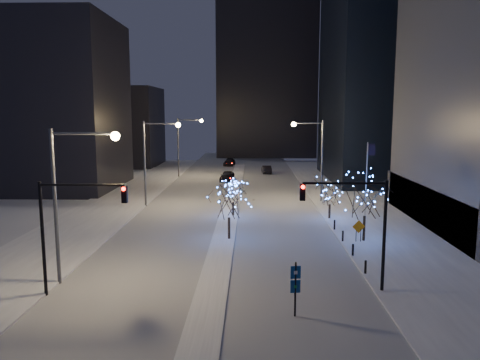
{
  "coord_description": "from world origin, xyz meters",
  "views": [
    {
      "loc": [
        2.43,
        -26.74,
        11.03
      ],
      "look_at": [
        1.4,
        14.58,
        5.0
      ],
      "focal_mm": 35.0,
      "sensor_mm": 36.0,
      "label": 1
    }
  ],
  "objects_px": {
    "traffic_signal_west": "(68,219)",
    "holiday_tree_plaza_near": "(365,196)",
    "holiday_tree_median_near": "(229,201)",
    "wayfinding_sign": "(295,283)",
    "holiday_tree_plaza_far": "(330,193)",
    "car_mid": "(266,169)",
    "car_far": "(229,162)",
    "holiday_tree_median_far": "(233,192)",
    "street_lamp_w_near": "(71,185)",
    "street_lamp_w_mid": "(153,151)",
    "street_lamp_east": "(315,150)",
    "construction_sign": "(359,229)",
    "traffic_signal_east": "(359,217)",
    "street_lamp_w_far": "(184,139)",
    "car_near": "(227,176)"
  },
  "relations": [
    {
      "from": "car_mid",
      "to": "holiday_tree_plaza_near",
      "type": "bearing_deg",
      "value": 93.77
    },
    {
      "from": "traffic_signal_east",
      "to": "holiday_tree_plaza_near",
      "type": "xyz_separation_m",
      "value": [
        3.1,
        11.3,
        -0.75
      ]
    },
    {
      "from": "street_lamp_east",
      "to": "traffic_signal_east",
      "type": "bearing_deg",
      "value": -92.26
    },
    {
      "from": "traffic_signal_east",
      "to": "holiday_tree_plaza_near",
      "type": "bearing_deg",
      "value": 74.67
    },
    {
      "from": "car_mid",
      "to": "car_far",
      "type": "relative_size",
      "value": 0.87
    },
    {
      "from": "street_lamp_w_near",
      "to": "holiday_tree_median_near",
      "type": "relative_size",
      "value": 1.96
    },
    {
      "from": "traffic_signal_west",
      "to": "holiday_tree_plaza_near",
      "type": "bearing_deg",
      "value": 30.98
    },
    {
      "from": "street_lamp_w_near",
      "to": "car_far",
      "type": "distance_m",
      "value": 68.05
    },
    {
      "from": "street_lamp_w_near",
      "to": "holiday_tree_median_near",
      "type": "height_order",
      "value": "street_lamp_w_near"
    },
    {
      "from": "holiday_tree_median_far",
      "to": "street_lamp_w_mid",
      "type": "bearing_deg",
      "value": 151.29
    },
    {
      "from": "traffic_signal_west",
      "to": "holiday_tree_plaza_far",
      "type": "relative_size",
      "value": 1.61
    },
    {
      "from": "traffic_signal_east",
      "to": "car_far",
      "type": "distance_m",
      "value": 69.47
    },
    {
      "from": "street_lamp_w_near",
      "to": "street_lamp_east",
      "type": "xyz_separation_m",
      "value": [
        19.02,
        28.0,
        -0.05
      ]
    },
    {
      "from": "street_lamp_east",
      "to": "construction_sign",
      "type": "xyz_separation_m",
      "value": [
        1.42,
        -18.05,
        -5.18
      ]
    },
    {
      "from": "car_near",
      "to": "wayfinding_sign",
      "type": "distance_m",
      "value": 50.91
    },
    {
      "from": "street_lamp_w_far",
      "to": "wayfinding_sign",
      "type": "height_order",
      "value": "street_lamp_w_far"
    },
    {
      "from": "street_lamp_w_mid",
      "to": "holiday_tree_plaza_far",
      "type": "xyz_separation_m",
      "value": [
        19.44,
        -6.28,
        -3.69
      ]
    },
    {
      "from": "holiday_tree_plaza_near",
      "to": "holiday_tree_plaza_far",
      "type": "height_order",
      "value": "holiday_tree_plaza_near"
    },
    {
      "from": "holiday_tree_median_near",
      "to": "wayfinding_sign",
      "type": "bearing_deg",
      "value": -74.14
    },
    {
      "from": "holiday_tree_median_far",
      "to": "holiday_tree_plaza_far",
      "type": "distance_m",
      "value": 10.06
    },
    {
      "from": "street_lamp_w_near",
      "to": "street_lamp_w_mid",
      "type": "xyz_separation_m",
      "value": [
        0.0,
        25.0,
        0.0
      ]
    },
    {
      "from": "traffic_signal_east",
      "to": "car_mid",
      "type": "xyz_separation_m",
      "value": [
        -3.81,
        56.36,
        -4.05
      ]
    },
    {
      "from": "car_mid",
      "to": "holiday_tree_plaza_near",
      "type": "height_order",
      "value": "holiday_tree_plaza_near"
    },
    {
      "from": "traffic_signal_west",
      "to": "holiday_tree_plaza_near",
      "type": "height_order",
      "value": "traffic_signal_west"
    },
    {
      "from": "street_lamp_w_mid",
      "to": "holiday_tree_median_far",
      "type": "bearing_deg",
      "value": -28.71
    },
    {
      "from": "street_lamp_w_near",
      "to": "wayfinding_sign",
      "type": "relative_size",
      "value": 3.26
    },
    {
      "from": "street_lamp_w_mid",
      "to": "street_lamp_w_far",
      "type": "bearing_deg",
      "value": 90.0
    },
    {
      "from": "street_lamp_w_mid",
      "to": "car_far",
      "type": "height_order",
      "value": "street_lamp_w_mid"
    },
    {
      "from": "street_lamp_east",
      "to": "holiday_tree_plaza_near",
      "type": "height_order",
      "value": "street_lamp_east"
    },
    {
      "from": "traffic_signal_east",
      "to": "street_lamp_east",
      "type": "bearing_deg",
      "value": 87.74
    },
    {
      "from": "car_mid",
      "to": "holiday_tree_median_far",
      "type": "height_order",
      "value": "holiday_tree_median_far"
    },
    {
      "from": "car_mid",
      "to": "holiday_tree_median_near",
      "type": "xyz_separation_m",
      "value": [
        -4.63,
        -44.73,
        2.77
      ]
    },
    {
      "from": "street_lamp_w_far",
      "to": "wayfinding_sign",
      "type": "xyz_separation_m",
      "value": [
        13.76,
        -54.58,
        -4.61
      ]
    },
    {
      "from": "car_far",
      "to": "car_mid",
      "type": "bearing_deg",
      "value": -52.56
    },
    {
      "from": "street_lamp_w_far",
      "to": "traffic_signal_east",
      "type": "distance_m",
      "value": 54.07
    },
    {
      "from": "street_lamp_w_far",
      "to": "construction_sign",
      "type": "xyz_separation_m",
      "value": [
        20.45,
        -40.05,
        -5.23
      ]
    },
    {
      "from": "car_far",
      "to": "holiday_tree_median_far",
      "type": "xyz_separation_m",
      "value": [
        2.64,
        -47.63,
        1.89
      ]
    },
    {
      "from": "street_lamp_w_mid",
      "to": "traffic_signal_west",
      "type": "xyz_separation_m",
      "value": [
        0.5,
        -27.0,
        -1.74
      ]
    },
    {
      "from": "wayfinding_sign",
      "to": "car_near",
      "type": "bearing_deg",
      "value": 88.1
    },
    {
      "from": "car_mid",
      "to": "construction_sign",
      "type": "height_order",
      "value": "construction_sign"
    },
    {
      "from": "holiday_tree_plaza_far",
      "to": "traffic_signal_east",
      "type": "bearing_deg",
      "value": -94.52
    },
    {
      "from": "car_mid",
      "to": "holiday_tree_plaza_far",
      "type": "xyz_separation_m",
      "value": [
        5.37,
        -36.63,
        2.1
      ]
    },
    {
      "from": "car_far",
      "to": "holiday_tree_plaza_far",
      "type": "xyz_separation_m",
      "value": [
        12.64,
        -48.74,
        2.1
      ]
    },
    {
      "from": "car_mid",
      "to": "holiday_tree_median_far",
      "type": "distance_m",
      "value": 35.87
    },
    {
      "from": "car_near",
      "to": "car_far",
      "type": "distance_m",
      "value": 21.55
    },
    {
      "from": "car_near",
      "to": "holiday_tree_plaza_far",
      "type": "xyz_separation_m",
      "value": [
        12.0,
        -27.2,
        2.0
      ]
    },
    {
      "from": "traffic_signal_west",
      "to": "car_near",
      "type": "height_order",
      "value": "traffic_signal_west"
    },
    {
      "from": "street_lamp_w_far",
      "to": "holiday_tree_plaza_near",
      "type": "distance_m",
      "value": 44.98
    },
    {
      "from": "street_lamp_w_far",
      "to": "car_mid",
      "type": "relative_size",
      "value": 2.32
    },
    {
      "from": "traffic_signal_east",
      "to": "street_lamp_w_near",
      "type": "bearing_deg",
      "value": 176.79
    }
  ]
}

